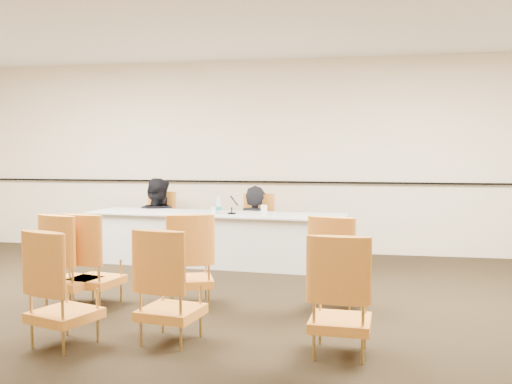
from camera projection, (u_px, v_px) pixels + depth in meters
floor at (198, 327)px, 5.11m from camera, size 10.00×10.00×0.00m
wall_back at (270, 156)px, 8.93m from camera, size 10.00×0.04×3.00m
wall_rail at (270, 182)px, 8.92m from camera, size 9.80×0.04×0.03m
panel_table at (215, 239)px, 7.92m from camera, size 3.66×1.12×0.72m
panelist_main at (255, 241)px, 8.34m from camera, size 0.68×0.54×1.63m
panelist_main_chair at (255, 227)px, 8.33m from camera, size 0.54×0.54×0.95m
panelist_second at (157, 230)px, 8.74m from camera, size 0.85×0.71×1.60m
panelist_second_chair at (157, 223)px, 8.74m from camera, size 0.54×0.54×0.95m
papers at (249, 214)px, 7.73m from camera, size 0.35×0.29×0.00m
microphone at (232, 203)px, 7.75m from camera, size 0.15×0.23×0.29m
water_bottle at (219, 205)px, 7.86m from camera, size 0.10×0.10×0.24m
drinking_glass at (213, 210)px, 7.78m from camera, size 0.07×0.07×0.10m
coffee_cup at (264, 210)px, 7.62m from camera, size 0.12×0.12×0.14m
aud_chair_front_left at (95, 259)px, 5.82m from camera, size 0.59×0.59×0.95m
aud_chair_front_mid at (189, 259)px, 5.81m from camera, size 0.64×0.64×0.95m
aud_chair_front_right at (337, 263)px, 5.61m from camera, size 0.61×0.61×0.95m
aud_chair_back_left at (64, 287)px, 4.60m from camera, size 0.64×0.64×0.95m
aud_chair_back_mid at (171, 285)px, 4.68m from camera, size 0.57×0.57×0.95m
aud_chair_back_right at (341, 294)px, 4.39m from camera, size 0.52×0.52×0.95m
aud_chair_extra at (72, 260)px, 5.76m from camera, size 0.62×0.62×0.95m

